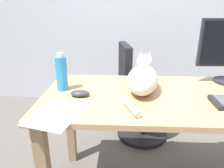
{
  "coord_description": "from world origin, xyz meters",
  "views": [
    {
      "loc": [
        -0.29,
        -1.13,
        1.21
      ],
      "look_at": [
        -0.35,
        0.0,
        0.79
      ],
      "focal_mm": 33.57,
      "sensor_mm": 36.0,
      "label": 1
    }
  ],
  "objects_px": {
    "cat": "(143,77)",
    "computer_mouse": "(80,93)",
    "office_chair": "(138,100)",
    "water_bottle": "(62,73)"
  },
  "relations": [
    {
      "from": "office_chair",
      "to": "water_bottle",
      "type": "bearing_deg",
      "value": -130.17
    },
    {
      "from": "cat",
      "to": "computer_mouse",
      "type": "height_order",
      "value": "cat"
    },
    {
      "from": "office_chair",
      "to": "cat",
      "type": "bearing_deg",
      "value": -93.16
    },
    {
      "from": "computer_mouse",
      "to": "water_bottle",
      "type": "distance_m",
      "value": 0.18
    },
    {
      "from": "cat",
      "to": "water_bottle",
      "type": "bearing_deg",
      "value": -176.98
    },
    {
      "from": "office_chair",
      "to": "cat",
      "type": "xyz_separation_m",
      "value": [
        -0.03,
        -0.59,
        0.42
      ]
    },
    {
      "from": "computer_mouse",
      "to": "water_bottle",
      "type": "relative_size",
      "value": 0.48
    },
    {
      "from": "cat",
      "to": "water_bottle",
      "type": "xyz_separation_m",
      "value": [
        -0.49,
        -0.03,
        0.03
      ]
    },
    {
      "from": "office_chair",
      "to": "cat",
      "type": "distance_m",
      "value": 0.72
    },
    {
      "from": "office_chair",
      "to": "computer_mouse",
      "type": "distance_m",
      "value": 0.89
    }
  ]
}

